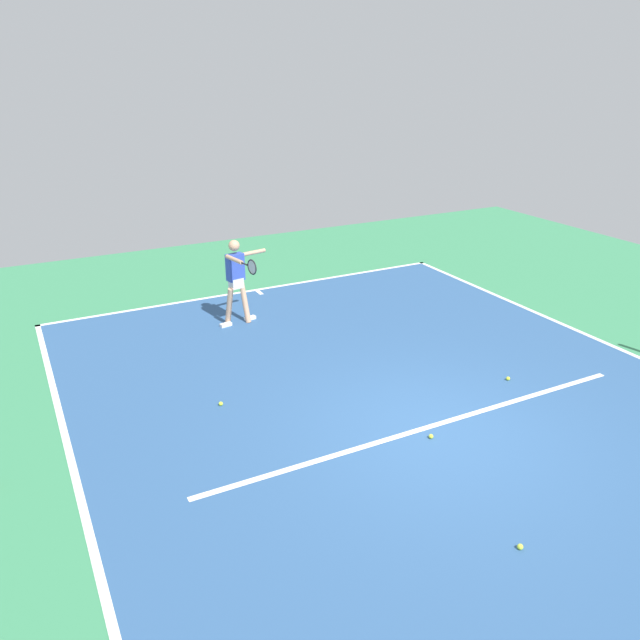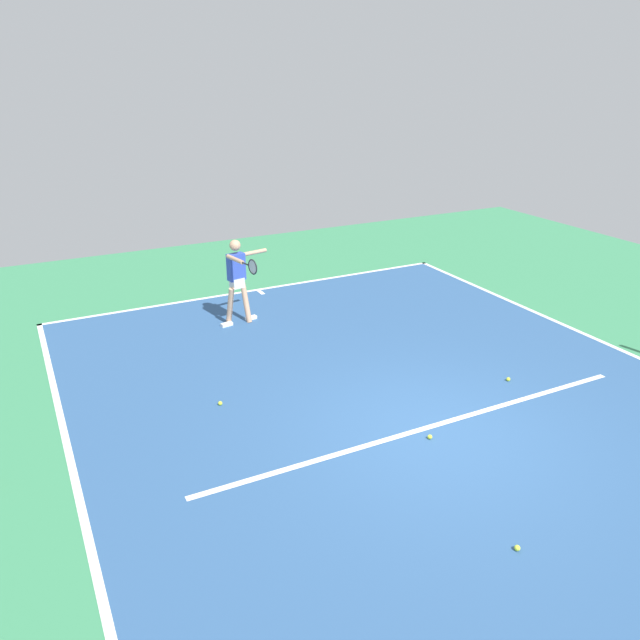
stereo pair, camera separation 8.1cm
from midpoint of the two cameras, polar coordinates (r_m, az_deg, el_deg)
ground_plane at (r=9.21m, az=10.81°, el=-10.08°), size 23.21×23.21×0.00m
court_surface at (r=9.21m, az=10.81°, el=-10.07°), size 9.62×13.94×0.00m
court_line_baseline_near at (r=14.71m, az=-5.57°, el=2.79°), size 9.62×0.10×0.01m
court_line_sideline_right at (r=7.76m, az=-20.20°, el=-18.17°), size 0.10×13.94×0.01m
court_line_service at (r=9.31m, az=10.23°, el=-9.62°), size 7.21×0.10×0.01m
court_line_centre_mark at (r=14.54m, az=-5.28°, el=2.55°), size 0.10×0.30×0.01m
tennis_player at (r=12.47m, az=-7.36°, el=3.99°), size 1.11×1.25×1.76m
tennis_ball_near_service_line at (r=9.82m, az=-8.90°, el=-7.55°), size 0.07×0.07×0.07m
tennis_ball_by_sideline at (r=10.88m, az=17.08°, el=-5.21°), size 0.07×0.07×0.07m
tennis_ball_centre_court at (r=9.03m, az=10.29°, el=-10.50°), size 0.07×0.07×0.07m
tennis_ball_far_corner at (r=7.48m, az=17.94°, el=-19.26°), size 0.07×0.07×0.07m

